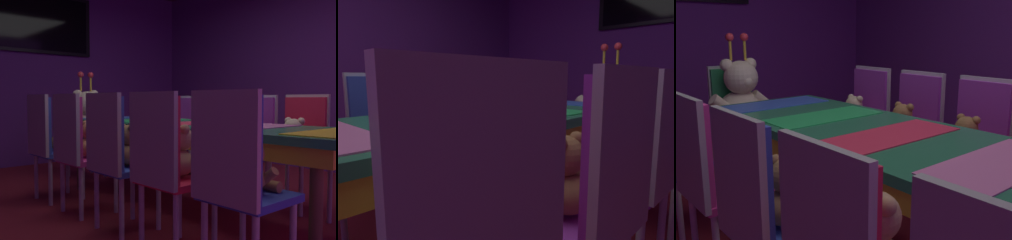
% 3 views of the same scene
% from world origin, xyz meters
% --- Properties ---
extents(ground_plane, '(7.90, 7.90, 0.00)m').
position_xyz_m(ground_plane, '(0.00, 0.00, 0.00)').
color(ground_plane, maroon).
extents(wall_back, '(5.20, 0.12, 2.80)m').
position_xyz_m(wall_back, '(0.00, 3.20, 1.40)').
color(wall_back, '#59267F').
rests_on(wall_back, ground_plane).
extents(banquet_table, '(0.90, 2.86, 0.75)m').
position_xyz_m(banquet_table, '(0.00, 0.00, 0.66)').
color(banquet_table, '#26724C').
rests_on(banquet_table, ground_plane).
extents(chair_left_0, '(0.42, 0.41, 0.98)m').
position_xyz_m(chair_left_0, '(-0.81, -1.08, 0.60)').
color(chair_left_0, '#2D47B2').
rests_on(chair_left_0, ground_plane).
extents(teddy_left_0, '(0.23, 0.29, 0.28)m').
position_xyz_m(teddy_left_0, '(-0.67, -1.08, 0.58)').
color(teddy_left_0, olive).
rests_on(teddy_left_0, chair_left_0).
extents(chair_left_1, '(0.42, 0.41, 0.98)m').
position_xyz_m(chair_left_1, '(-0.82, -0.56, 0.60)').
color(chair_left_1, red).
rests_on(chair_left_1, ground_plane).
extents(teddy_left_1, '(0.27, 0.35, 0.33)m').
position_xyz_m(teddy_left_1, '(-0.67, -0.56, 0.60)').
color(teddy_left_1, tan).
rests_on(teddy_left_1, chair_left_1).
extents(chair_left_2, '(0.42, 0.41, 0.98)m').
position_xyz_m(chair_left_2, '(-0.83, -0.02, 0.60)').
color(chair_left_2, '#2D47B2').
rests_on(chair_left_2, ground_plane).
extents(teddy_left_2, '(0.25, 0.33, 0.31)m').
position_xyz_m(teddy_left_2, '(-0.68, -0.02, 0.59)').
color(teddy_left_2, olive).
rests_on(teddy_left_2, chair_left_2).
extents(chair_left_3, '(0.42, 0.41, 0.98)m').
position_xyz_m(chair_left_3, '(-0.83, 0.53, 0.60)').
color(chair_left_3, '#CC338C').
rests_on(chair_left_3, ground_plane).
extents(teddy_left_3, '(0.25, 0.32, 0.30)m').
position_xyz_m(teddy_left_3, '(-0.68, 0.53, 0.59)').
color(teddy_left_3, '#9E7247').
rests_on(teddy_left_3, chair_left_3).
extents(chair_left_4, '(0.42, 0.41, 0.98)m').
position_xyz_m(chair_left_4, '(-0.83, 1.09, 0.60)').
color(chair_left_4, '#2D47B2').
rests_on(chair_left_4, ground_plane).
extents(teddy_left_4, '(0.23, 0.30, 0.29)m').
position_xyz_m(teddy_left_4, '(-0.69, 1.09, 0.58)').
color(teddy_left_4, olive).
rests_on(teddy_left_4, chair_left_4).
extents(chair_right_1, '(0.42, 0.41, 0.98)m').
position_xyz_m(chair_right_1, '(0.80, -0.54, 0.60)').
color(chair_right_1, red).
rests_on(chair_right_1, ground_plane).
extents(teddy_right_1, '(0.27, 0.35, 0.33)m').
position_xyz_m(teddy_right_1, '(0.65, -0.54, 0.60)').
color(teddy_right_1, beige).
rests_on(teddy_right_1, chair_right_1).
extents(chair_right_2, '(0.42, 0.41, 0.98)m').
position_xyz_m(chair_right_2, '(0.82, -0.01, 0.60)').
color(chair_right_2, purple).
rests_on(chair_right_2, ground_plane).
extents(teddy_right_2, '(0.24, 0.32, 0.30)m').
position_xyz_m(teddy_right_2, '(0.68, -0.01, 0.59)').
color(teddy_right_2, olive).
rests_on(teddy_right_2, chair_right_2).
extents(chair_right_3, '(0.42, 0.41, 0.98)m').
position_xyz_m(chair_right_3, '(0.81, 0.52, 0.60)').
color(chair_right_3, purple).
rests_on(chair_right_3, ground_plane).
extents(teddy_right_3, '(0.25, 0.33, 0.31)m').
position_xyz_m(teddy_right_3, '(0.66, 0.52, 0.59)').
color(teddy_right_3, olive).
rests_on(teddy_right_3, chair_right_3).
extents(chair_right_4, '(0.42, 0.41, 0.98)m').
position_xyz_m(chair_right_4, '(0.80, 1.07, 0.60)').
color(chair_right_4, purple).
rests_on(chair_right_4, ground_plane).
extents(teddy_right_4, '(0.25, 0.32, 0.30)m').
position_xyz_m(teddy_right_4, '(0.66, 1.07, 0.59)').
color(teddy_right_4, beige).
rests_on(teddy_right_4, chair_right_4).
extents(throne_chair, '(0.41, 0.42, 0.98)m').
position_xyz_m(throne_chair, '(0.00, 1.97, 0.60)').
color(throne_chair, '#268C4C').
rests_on(throne_chair, ground_plane).
extents(king_teddy_bear, '(0.63, 0.49, 0.82)m').
position_xyz_m(king_teddy_bear, '(0.00, 1.81, 0.72)').
color(king_teddy_bear, beige).
rests_on(king_teddy_bear, throne_chair).
extents(wall_tv, '(1.51, 0.06, 0.88)m').
position_xyz_m(wall_tv, '(0.00, 3.11, 2.05)').
color(wall_tv, black).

